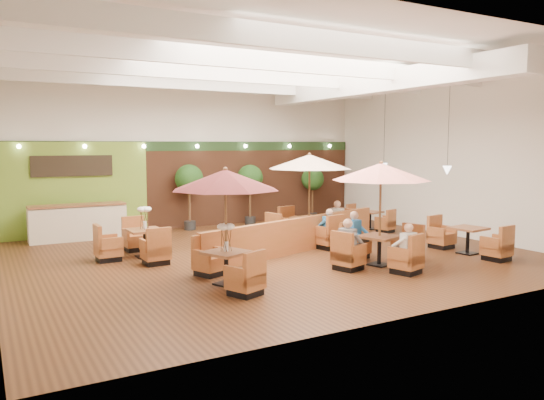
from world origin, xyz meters
TOP-DOWN VIEW (x-y plane):
  - room at (0.25, 1.22)m, footprint 14.04×14.00m
  - service_counter at (-4.40, 5.10)m, footprint 3.00×0.75m
  - booth_divider at (0.82, -0.08)m, footprint 6.96×2.35m
  - table_0 at (-2.44, -2.34)m, footprint 2.43×2.74m
  - table_1 at (1.79, -2.52)m, footprint 2.79×2.79m
  - table_2 at (1.91, 0.98)m, footprint 2.90×2.90m
  - table_3 at (-3.48, 1.41)m, footprint 1.79×2.67m
  - table_4 at (4.96, -2.63)m, footprint 0.98×2.66m
  - table_5 at (5.15, 2.22)m, footprint 1.65×2.36m
  - topiary_0 at (-0.48, 5.30)m, footprint 1.03×1.03m
  - topiary_1 at (1.99, 5.30)m, footprint 1.01×1.01m
  - topiary_2 at (4.88, 5.30)m, footprint 0.93×0.93m
  - diner_0 at (1.79, -3.51)m, footprint 0.40×0.34m
  - diner_1 at (1.79, -1.53)m, footprint 0.46×0.43m
  - diner_2 at (0.80, -2.52)m, footprint 0.44×0.46m
  - diner_3 at (1.91, -0.07)m, footprint 0.38×0.31m
  - diner_4 at (2.96, 0.98)m, footprint 0.42×0.46m

SIDE VIEW (x-z plane):
  - table_5 at x=5.15m, z-range -0.11..0.73m
  - table_4 at x=4.96m, z-range -0.12..0.86m
  - table_3 at x=-3.48m, z-range -0.33..1.24m
  - booth_divider at x=0.82m, z-range 0.00..1.00m
  - service_counter at x=-4.40m, z-range -0.01..1.17m
  - diner_3 at x=1.91m, z-range 0.36..1.12m
  - diner_0 at x=1.79m, z-range 0.36..1.14m
  - diner_2 at x=0.80m, z-range 0.35..1.19m
  - diner_4 at x=2.96m, z-range 0.35..1.19m
  - diner_1 at x=1.79m, z-range 0.35..1.19m
  - topiary_2 at x=4.88m, z-range 0.53..2.70m
  - topiary_1 at x=1.99m, z-range 0.57..2.91m
  - topiary_0 at x=-0.48m, z-range 0.59..2.98m
  - table_1 at x=1.79m, z-range 0.48..3.19m
  - table_2 at x=1.91m, z-range 0.50..3.36m
  - table_0 at x=-2.44m, z-range 0.67..3.30m
  - room at x=0.25m, z-range 0.87..6.39m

